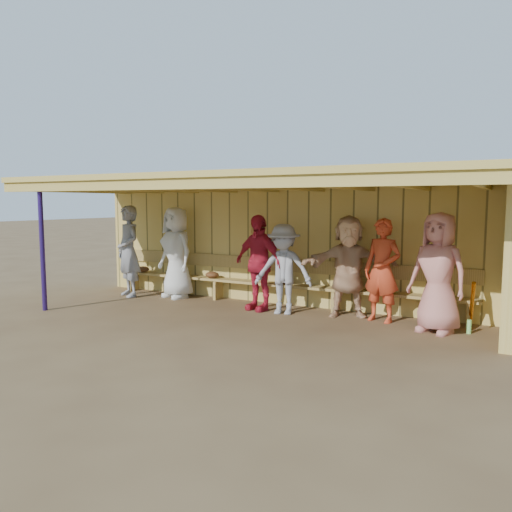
# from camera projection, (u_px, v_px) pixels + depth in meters

# --- Properties ---
(ground) EXTENTS (90.00, 90.00, 0.00)m
(ground) POSITION_uv_depth(u_px,v_px,m) (247.00, 316.00, 8.98)
(ground) COLOR brown
(ground) RESTS_ON ground
(player_a) EXTENTS (0.85, 0.73, 1.97)m
(player_a) POSITION_uv_depth(u_px,v_px,m) (128.00, 251.00, 10.76)
(player_a) COLOR gray
(player_a) RESTS_ON ground
(player_b) EXTENTS (1.09, 0.87, 1.94)m
(player_b) POSITION_uv_depth(u_px,v_px,m) (176.00, 253.00, 10.61)
(player_b) COLOR silver
(player_b) RESTS_ON ground
(player_d) EXTENTS (1.13, 0.66, 1.81)m
(player_d) POSITION_uv_depth(u_px,v_px,m) (258.00, 263.00, 9.39)
(player_d) COLOR red
(player_d) RESTS_ON ground
(player_e) EXTENTS (1.16, 0.80, 1.64)m
(player_e) POSITION_uv_depth(u_px,v_px,m) (283.00, 269.00, 9.07)
(player_e) COLOR #919299
(player_e) RESTS_ON ground
(player_f) EXTENTS (1.76, 1.10, 1.81)m
(player_f) POSITION_uv_depth(u_px,v_px,m) (348.00, 266.00, 8.84)
(player_f) COLOR tan
(player_f) RESTS_ON ground
(player_g) EXTENTS (0.73, 0.56, 1.77)m
(player_g) POSITION_uv_depth(u_px,v_px,m) (382.00, 270.00, 8.46)
(player_g) COLOR #C53E1F
(player_g) RESTS_ON ground
(player_h) EXTENTS (1.07, 0.87, 1.89)m
(player_h) POSITION_uv_depth(u_px,v_px,m) (438.00, 273.00, 7.74)
(player_h) COLOR tan
(player_h) RESTS_ON ground
(dugout_structure) EXTENTS (8.80, 3.20, 2.50)m
(dugout_structure) POSITION_uv_depth(u_px,v_px,m) (283.00, 221.00, 9.22)
(dugout_structure) COLOR tan
(dugout_structure) RESTS_ON ground
(bench) EXTENTS (7.60, 0.34, 0.93)m
(bench) POSITION_uv_depth(u_px,v_px,m) (274.00, 278.00, 9.90)
(bench) COLOR #AD904A
(bench) RESTS_ON ground
(dugout_equipment) EXTENTS (7.14, 0.62, 0.80)m
(dugout_equipment) POSITION_uv_depth(u_px,v_px,m) (243.00, 279.00, 10.09)
(dugout_equipment) COLOR orange
(dugout_equipment) RESTS_ON ground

